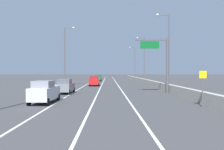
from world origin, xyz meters
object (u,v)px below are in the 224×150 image
at_px(speed_advisory_sign, 203,86).
at_px(lamp_post_right_third, 143,57).
at_px(car_green_3, 98,78).
at_px(overhead_sign_gantry, 162,59).
at_px(lamp_post_right_second, 167,47).
at_px(car_silver_1, 44,92).
at_px(car_gray_0, 65,86).
at_px(lamp_post_left_mid, 66,53).
at_px(lamp_post_right_fourth, 134,61).
at_px(car_red_2, 94,81).

bearing_deg(speed_advisory_sign, lamp_post_right_third, 88.18).
bearing_deg(lamp_post_right_third, speed_advisory_sign, -91.82).
bearing_deg(car_green_3, overhead_sign_gantry, -74.54).
bearing_deg(lamp_post_right_second, lamp_post_right_third, 90.04).
bearing_deg(car_silver_1, car_gray_0, 88.85).
height_order(speed_advisory_sign, car_silver_1, speed_advisory_sign).
distance_m(lamp_post_left_mid, car_green_3, 24.50).
xyz_separation_m(speed_advisory_sign, lamp_post_right_third, (1.30, 41.15, 4.97)).
relative_size(speed_advisory_sign, lamp_post_right_fourth, 0.25).
xyz_separation_m(car_silver_1, car_red_2, (3.10, 25.40, -0.02)).
bearing_deg(lamp_post_right_fourth, car_silver_1, -103.83).
bearing_deg(car_silver_1, lamp_post_right_second, 42.72).
distance_m(overhead_sign_gantry, car_gray_0, 13.75).
bearing_deg(car_gray_0, car_red_2, 79.74).
relative_size(lamp_post_left_mid, car_red_2, 2.79).
bearing_deg(lamp_post_right_second, car_green_3, 109.85).
bearing_deg(lamp_post_right_second, lamp_post_right_fourth, 89.62).
xyz_separation_m(speed_advisory_sign, car_gray_0, (-13.66, 12.00, -0.79)).
xyz_separation_m(lamp_post_left_mid, car_green_3, (5.44, 23.18, -5.75)).
relative_size(overhead_sign_gantry, car_red_2, 1.76).
bearing_deg(overhead_sign_gantry, lamp_post_right_second, 66.20).
bearing_deg(overhead_sign_gantry, lamp_post_right_third, 86.49).
distance_m(car_gray_0, car_green_3, 38.85).
xyz_separation_m(overhead_sign_gantry, car_red_2, (-10.30, 15.40, -3.70)).
bearing_deg(overhead_sign_gantry, lamp_post_left_mid, 137.00).
bearing_deg(overhead_sign_gantry, car_red_2, 123.79).
relative_size(overhead_sign_gantry, lamp_post_right_fourth, 0.63).
xyz_separation_m(overhead_sign_gantry, lamp_post_left_mid, (-15.97, 14.90, 2.00)).
relative_size(speed_advisory_sign, car_silver_1, 0.64).
bearing_deg(car_silver_1, car_red_2, 83.05).
distance_m(lamp_post_right_fourth, car_silver_1, 65.07).
xyz_separation_m(overhead_sign_gantry, speed_advisory_sign, (0.44, -12.67, -2.96)).
relative_size(lamp_post_right_fourth, car_red_2, 2.79).
bearing_deg(car_gray_0, car_silver_1, -91.15).
bearing_deg(lamp_post_left_mid, lamp_post_right_third, 37.45).
xyz_separation_m(lamp_post_right_fourth, car_silver_1, (-15.49, -62.95, -5.68)).
xyz_separation_m(lamp_post_right_third, car_gray_0, (-14.96, -29.15, -5.75)).
distance_m(car_silver_1, car_green_3, 48.17).
relative_size(overhead_sign_gantry, lamp_post_right_second, 0.63).
height_order(overhead_sign_gantry, lamp_post_left_mid, lamp_post_left_mid).
relative_size(lamp_post_right_second, lamp_post_left_mid, 1.00).
relative_size(lamp_post_right_fourth, car_green_3, 2.58).
bearing_deg(lamp_post_right_second, car_gray_0, -162.66).
bearing_deg(speed_advisory_sign, overhead_sign_gantry, 92.00).
height_order(speed_advisory_sign, car_green_3, speed_advisory_sign).
bearing_deg(lamp_post_right_fourth, lamp_post_right_third, -90.80).
height_order(lamp_post_left_mid, car_gray_0, lamp_post_left_mid).
bearing_deg(overhead_sign_gantry, lamp_post_right_fourth, 87.74).
height_order(lamp_post_right_second, lamp_post_left_mid, same).
bearing_deg(lamp_post_left_mid, car_green_3, 76.80).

